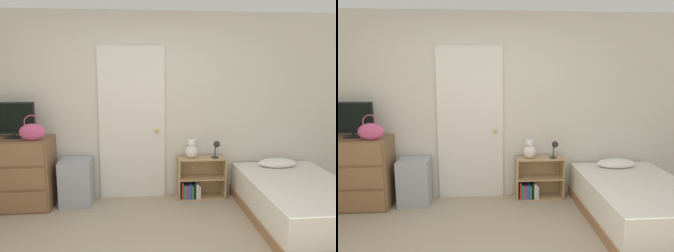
% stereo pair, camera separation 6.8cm
% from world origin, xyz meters
% --- Properties ---
extents(wall_back, '(10.00, 0.06, 2.55)m').
position_xyz_m(wall_back, '(0.00, 2.09, 1.27)').
color(wall_back, beige).
rests_on(wall_back, ground_plane).
extents(door_closed, '(0.89, 0.09, 2.09)m').
position_xyz_m(door_closed, '(-0.13, 2.04, 1.05)').
color(door_closed, silver).
rests_on(door_closed, ground_plane).
extents(dresser, '(0.81, 0.49, 0.92)m').
position_xyz_m(dresser, '(-1.57, 1.79, 0.46)').
color(dresser, brown).
rests_on(dresser, ground_plane).
extents(tv, '(0.54, 0.16, 0.46)m').
position_xyz_m(tv, '(-1.63, 1.82, 1.16)').
color(tv, black).
rests_on(tv, dresser).
extents(handbag, '(0.31, 0.11, 0.32)m').
position_xyz_m(handbag, '(-1.34, 1.64, 1.03)').
color(handbag, '#C64C7F').
rests_on(handbag, dresser).
extents(storage_bin, '(0.41, 0.39, 0.61)m').
position_xyz_m(storage_bin, '(-0.88, 1.84, 0.30)').
color(storage_bin, '#999EA8').
rests_on(storage_bin, ground_plane).
extents(bookshelf, '(0.65, 0.26, 0.58)m').
position_xyz_m(bookshelf, '(0.76, 1.92, 0.24)').
color(bookshelf, tan).
rests_on(bookshelf, ground_plane).
extents(teddy_bear, '(0.17, 0.17, 0.27)m').
position_xyz_m(teddy_bear, '(0.67, 1.91, 0.69)').
color(teddy_bear, silver).
rests_on(teddy_bear, bookshelf).
extents(desk_lamp, '(0.11, 0.11, 0.24)m').
position_xyz_m(desk_lamp, '(1.01, 1.87, 0.74)').
color(desk_lamp, '#262628').
rests_on(desk_lamp, bookshelf).
extents(bed, '(1.18, 1.86, 0.57)m').
position_xyz_m(bed, '(1.85, 1.12, 0.23)').
color(bed, '#996B47').
rests_on(bed, ground_plane).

